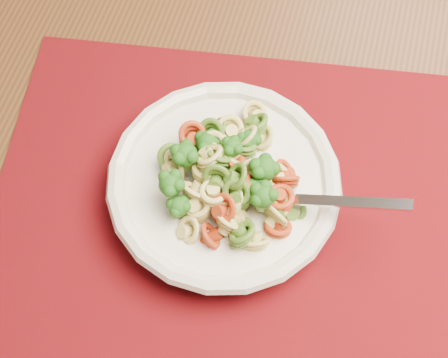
% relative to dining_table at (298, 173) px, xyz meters
% --- Properties ---
extents(dining_table, '(1.66, 1.23, 0.69)m').
position_rel_dining_table_xyz_m(dining_table, '(0.00, 0.00, 0.00)').
color(dining_table, '#503116').
rests_on(dining_table, ground).
extents(placemat, '(0.60, 0.53, 0.00)m').
position_rel_dining_table_xyz_m(placemat, '(-0.04, -0.11, 0.08)').
color(placemat, '#5C0310').
rests_on(placemat, dining_table).
extents(pasta_bowl, '(0.24, 0.24, 0.05)m').
position_rel_dining_table_xyz_m(pasta_bowl, '(-0.05, -0.10, 0.11)').
color(pasta_bowl, silver).
rests_on(pasta_bowl, placemat).
extents(pasta_broccoli_heap, '(0.20, 0.20, 0.06)m').
position_rel_dining_table_xyz_m(pasta_broccoli_heap, '(-0.05, -0.10, 0.13)').
color(pasta_broccoli_heap, '#CFC266').
rests_on(pasta_broccoli_heap, pasta_bowl).
extents(fork, '(0.18, 0.07, 0.08)m').
position_rel_dining_table_xyz_m(fork, '(0.00, -0.10, 0.13)').
color(fork, silver).
rests_on(fork, pasta_bowl).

